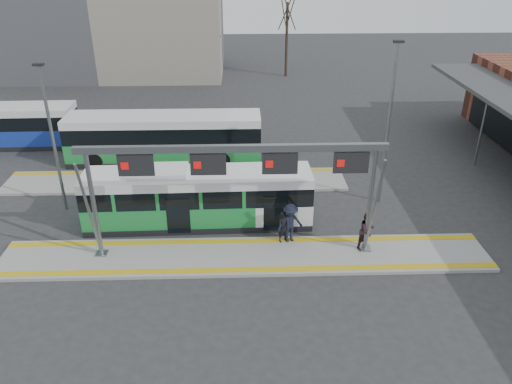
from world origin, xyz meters
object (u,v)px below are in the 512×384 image
passenger_a (283,227)px  passenger_b (367,231)px  gantry (236,169)px  hero_bus (198,198)px  passenger_c (290,223)px

passenger_a → passenger_b: (3.76, -0.67, 0.12)m
gantry → hero_bus: 4.57m
passenger_c → passenger_a: bearing=166.3°
gantry → passenger_a: gantry is taller
passenger_c → hero_bus: bearing=139.0°
passenger_b → hero_bus: bearing=125.4°
passenger_a → hero_bus: bearing=130.1°
passenger_b → passenger_c: size_ratio=0.92×
hero_bus → passenger_c: 4.89m
hero_bus → passenger_c: hero_bus is taller
gantry → passenger_b: size_ratio=7.26×
passenger_a → passenger_c: (0.31, 0.01, 0.19)m
passenger_a → passenger_c: size_ratio=0.80×
gantry → passenger_c: size_ratio=6.70×
passenger_b → passenger_c: passenger_c is taller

